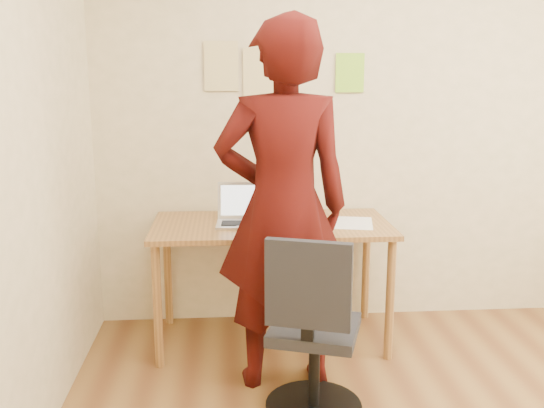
{
  "coord_description": "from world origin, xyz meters",
  "views": [
    {
      "loc": [
        -0.92,
        -2.08,
        1.61
      ],
      "look_at": [
        -0.69,
        0.95,
        0.95
      ],
      "focal_mm": 40.0,
      "sensor_mm": 36.0,
      "label": 1
    }
  ],
  "objects": [
    {
      "name": "room",
      "position": [
        0.0,
        0.0,
        1.35
      ],
      "size": [
        3.58,
        3.58,
        2.78
      ],
      "color": "brown",
      "rests_on": "ground"
    },
    {
      "name": "desk",
      "position": [
        -0.66,
        1.38,
        0.65
      ],
      "size": [
        1.4,
        0.7,
        0.74
      ],
      "color": "olive",
      "rests_on": "ground"
    },
    {
      "name": "laptop",
      "position": [
        -0.82,
        1.39,
        0.79
      ],
      "size": [
        0.33,
        0.3,
        0.23
      ],
      "rotation": [
        0.0,
        0.0,
        -0.05
      ],
      "color": "#B4B4BB",
      "rests_on": "desk"
    },
    {
      "name": "paper_sheet",
      "position": [
        -0.17,
        1.35,
        0.74
      ],
      "size": [
        0.28,
        0.35,
        0.0
      ],
      "primitive_type": "cube",
      "rotation": [
        0.0,
        0.0,
        -0.2
      ],
      "color": "white",
      "rests_on": "desk"
    },
    {
      "name": "phone",
      "position": [
        -0.51,
        1.2,
        0.75
      ],
      "size": [
        0.08,
        0.13,
        0.01
      ],
      "rotation": [
        0.0,
        0.0,
        -0.17
      ],
      "color": "black",
      "rests_on": "desk"
    },
    {
      "name": "wall_note_left",
      "position": [
        -0.94,
        1.74,
        1.65
      ],
      "size": [
        0.21,
        0.0,
        0.3
      ],
      "primitive_type": "cube",
      "color": "#D5C07F",
      "rests_on": "room"
    },
    {
      "name": "wall_note_mid",
      "position": [
        -0.7,
        1.74,
        1.61
      ],
      "size": [
        0.21,
        0.0,
        0.3
      ],
      "primitive_type": "cube",
      "color": "#D5C07F",
      "rests_on": "room"
    },
    {
      "name": "wall_note_right",
      "position": [
        -0.14,
        1.74,
        1.61
      ],
      "size": [
        0.18,
        0.0,
        0.24
      ],
      "primitive_type": "cube",
      "color": "#91DA31",
      "rests_on": "room"
    },
    {
      "name": "office_chair",
      "position": [
        -0.53,
        0.52,
        0.39
      ],
      "size": [
        0.5,
        0.51,
        0.91
      ],
      "rotation": [
        0.0,
        0.0,
        -0.32
      ],
      "color": "black",
      "rests_on": "ground"
    },
    {
      "name": "person",
      "position": [
        -0.64,
        0.88,
        0.94
      ],
      "size": [
        0.71,
        0.48,
        1.89
      ],
      "primitive_type": "imported",
      "rotation": [
        0.0,
        0.0,
        3.19
      ],
      "color": "#350907",
      "rests_on": "ground"
    }
  ]
}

